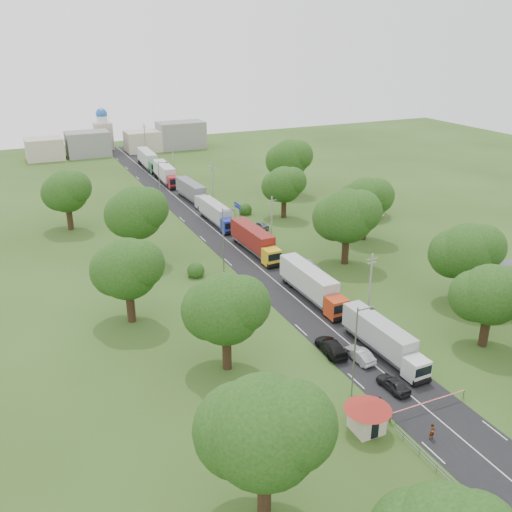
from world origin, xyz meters
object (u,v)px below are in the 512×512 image
info_sign (237,209)px  pedestrian_near (432,432)px  car_lane_mid (359,355)px  boom_barrier (417,406)px  guard_booth (368,411)px  truck_0 (383,339)px  car_lane_front (393,384)px

info_sign → pedestrian_near: (-7.74, -63.50, -2.22)m
car_lane_mid → pedestrian_near: (-1.54, -13.80, 0.08)m
boom_barrier → pedestrian_near: 3.70m
boom_barrier → guard_booth: guard_booth is taller
car_lane_mid → info_sign: bearing=-100.7°
truck_0 → boom_barrier: bearing=-108.6°
guard_booth → truck_0: 13.94m
guard_booth → car_lane_front: size_ratio=1.07×
info_sign → car_lane_mid: (-6.20, -49.70, -2.29)m
truck_0 → pedestrian_near: bearing=-108.7°
boom_barrier → car_lane_front: car_lane_front is taller
car_lane_mid → guard_booth: bearing=55.3°
boom_barrier → pedestrian_near: size_ratio=5.87×
truck_0 → pedestrian_near: truck_0 is taller
info_sign → truck_0: info_sign is taller
guard_booth → car_lane_front: guard_booth is taller
boom_barrier → car_lane_mid: car_lane_mid is taller
boom_barrier → car_lane_mid: bearing=88.0°
guard_booth → truck_0: bearing=48.0°
car_lane_mid → pedestrian_near: size_ratio=2.74×
boom_barrier → pedestrian_near: pedestrian_near is taller
truck_0 → car_lane_mid: 3.39m
car_lane_front → car_lane_mid: (0.00, 6.15, 0.01)m
guard_booth → info_sign: (12.40, 60.00, 0.84)m
boom_barrier → guard_booth: bearing=-180.0°
car_lane_front → boom_barrier: bearing=82.0°
guard_booth → info_sign: 61.27m
guard_booth → car_lane_mid: size_ratio=1.02×
car_lane_mid → boom_barrier: bearing=84.4°
boom_barrier → car_lane_front: bearing=85.1°
truck_0 → car_lane_mid: size_ratio=3.16×
info_sign → truck_0: (-3.07, -49.65, -1.00)m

